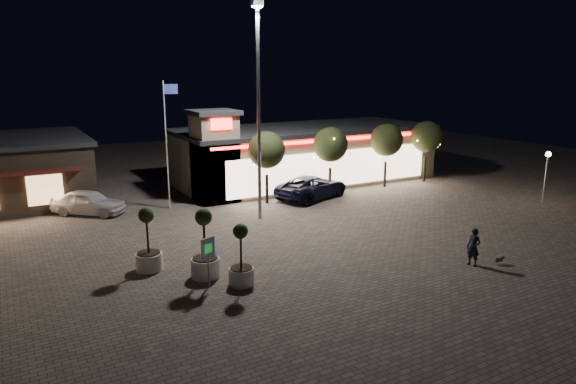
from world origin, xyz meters
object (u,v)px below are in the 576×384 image
pickup_truck (312,187)px  planter_left (149,251)px  white_sedan (88,202)px  valet_sign (208,252)px  pedestrian (474,247)px  planter_mid (241,266)px

pickup_truck → planter_left: planter_left is taller
white_sedan → valet_sign: (2.56, -13.83, 0.70)m
pedestrian → planter_left: 14.54m
planter_left → valet_sign: planter_left is taller
pickup_truck → planter_left: size_ratio=1.98×
white_sedan → pickup_truck: bearing=-63.0°
planter_mid → valet_sign: size_ratio=1.24×
white_sedan → valet_sign: size_ratio=2.13×
planter_left → valet_sign: bearing=-60.5°
pickup_truck → planter_left: bearing=100.7°
pedestrian → planter_left: planter_left is taller
valet_sign → planter_mid: bearing=-20.6°
pedestrian → planter_left: bearing=-129.0°
pickup_truck → white_sedan: bearing=57.9°
pickup_truck → valet_sign: size_ratio=2.71×
pedestrian → planter_mid: bearing=-119.6°
planter_left → planter_mid: bearing=-49.6°
planter_left → white_sedan: bearing=94.7°
pickup_truck → pedestrian: (-0.32, -14.26, 0.08)m
planter_mid → valet_sign: 1.48m
white_sedan → pedestrian: (13.82, -17.50, 0.11)m
pedestrian → valet_sign: bearing=-119.9°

